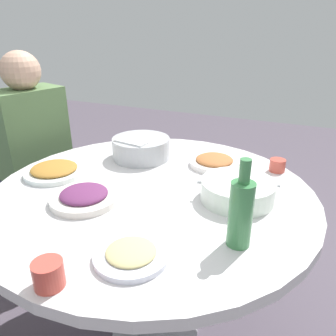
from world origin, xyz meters
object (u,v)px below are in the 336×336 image
at_px(round_dining_table, 153,221).
at_px(tea_cup_side, 277,165).
at_px(rice_bowl, 141,148).
at_px(dish_noodles, 131,254).
at_px(dish_stirfry, 214,162).
at_px(diner_right, 32,139).
at_px(green_bottle, 241,212).
at_px(stool_for_diner_right, 48,228).
at_px(dish_eggplant, 84,196).
at_px(soup_bowl, 237,191).
at_px(dish_tofu_braise, 54,170).
at_px(tea_cup_far, 47,274).

height_order(round_dining_table, tea_cup_side, tea_cup_side).
height_order(rice_bowl, tea_cup_side, rice_bowl).
bearing_deg(dish_noodles, rice_bowl, -64.05).
xyz_separation_m(dish_stirfry, diner_right, (0.96, 0.09, -0.00)).
bearing_deg(green_bottle, stool_for_diner_right, -19.89).
bearing_deg(dish_noodles, stool_for_diner_right, -32.82).
bearing_deg(dish_eggplant, soup_bowl, -154.72).
bearing_deg(dish_stirfry, dish_noodles, 88.20).
xyz_separation_m(soup_bowl, stool_for_diner_right, (1.12, -0.17, -0.57)).
relative_size(dish_tofu_braise, green_bottle, 0.94).
distance_m(dish_tofu_braise, dish_eggplant, 0.29).
height_order(soup_bowl, stool_for_diner_right, soup_bowl).
distance_m(soup_bowl, diner_right, 1.14).
xyz_separation_m(soup_bowl, tea_cup_side, (-0.10, -0.32, -0.01)).
height_order(round_dining_table, dish_eggplant, dish_eggplant).
distance_m(dish_eggplant, green_bottle, 0.56).
distance_m(rice_bowl, dish_noodles, 0.72).
relative_size(dish_noodles, diner_right, 0.27).
distance_m(round_dining_table, tea_cup_side, 0.57).
height_order(round_dining_table, dish_noodles, dish_noodles).
bearing_deg(rice_bowl, dish_tofu_braise, 52.13).
relative_size(soup_bowl, green_bottle, 1.06).
xyz_separation_m(dish_stirfry, dish_noodles, (0.02, 0.70, -0.01)).
height_order(rice_bowl, dish_eggplant, rice_bowl).
xyz_separation_m(tea_cup_side, stool_for_diner_right, (1.22, 0.14, -0.56)).
distance_m(round_dining_table, dish_stirfry, 0.38).
bearing_deg(dish_tofu_braise, round_dining_table, -174.38).
bearing_deg(stool_for_diner_right, dish_tofu_braise, 145.02).
bearing_deg(rice_bowl, green_bottle, 139.98).
bearing_deg(diner_right, dish_tofu_braise, 145.02).
distance_m(dish_tofu_braise, green_bottle, 0.82).
relative_size(soup_bowl, dish_noodles, 1.36).
xyz_separation_m(soup_bowl, dish_tofu_braise, (0.74, 0.09, -0.02)).
bearing_deg(diner_right, dish_noodles, 147.18).
bearing_deg(stool_for_diner_right, tea_cup_side, -173.40).
height_order(soup_bowl, dish_noodles, soup_bowl).
bearing_deg(dish_tofu_braise, tea_cup_far, 130.20).
bearing_deg(soup_bowl, tea_cup_far, 62.24).
xyz_separation_m(round_dining_table, soup_bowl, (-0.31, -0.05, 0.17)).
relative_size(soup_bowl, tea_cup_far, 3.70).
bearing_deg(soup_bowl, diner_right, -8.84).
bearing_deg(diner_right, green_bottle, 160.11).
height_order(dish_tofu_braise, dish_eggplant, dish_eggplant).
distance_m(rice_bowl, soup_bowl, 0.54).
bearing_deg(tea_cup_side, dish_noodles, 69.33).
bearing_deg(dish_tofu_braise, dish_noodles, 148.73).
relative_size(dish_stirfry, diner_right, 0.28).
bearing_deg(stool_for_diner_right, soup_bowl, 171.16).
distance_m(round_dining_table, stool_for_diner_right, 0.93).
relative_size(dish_tofu_braise, tea_cup_far, 3.29).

